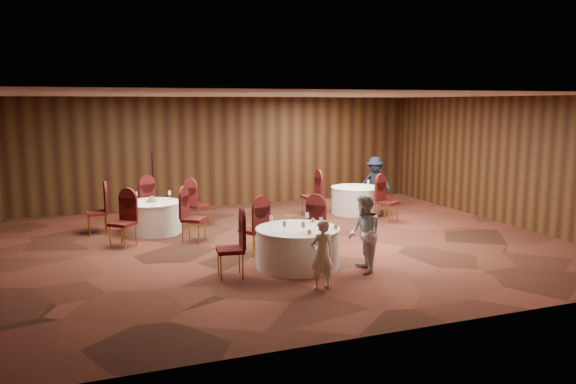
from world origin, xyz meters
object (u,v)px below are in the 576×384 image
object	(u,v)px
man_c	(375,182)
table_main	(298,247)
table_left	(152,217)
mic_stand	(154,199)
woman_b	(364,234)
table_right	(356,200)
woman_a	(322,254)

from	to	relation	value
man_c	table_main	bearing A→B (deg)	-85.09
table_left	man_c	distance (m)	6.66
mic_stand	woman_b	distance (m)	6.92
mic_stand	woman_b	world-z (taller)	mic_stand
table_left	table_right	world-z (taller)	same
table_main	man_c	bearing A→B (deg)	48.09
mic_stand	man_c	distance (m)	6.33
woman_b	mic_stand	bearing A→B (deg)	-141.88
table_main	table_left	xyz separation A→B (m)	(-2.19, 3.76, 0.00)
table_right	man_c	size ratio (longest dim) A/B	0.93
mic_stand	woman_a	world-z (taller)	mic_stand
mic_stand	man_c	size ratio (longest dim) A/B	1.18
table_left	woman_b	bearing A→B (deg)	-54.55
woman_b	man_c	bearing A→B (deg)	161.98
woman_a	man_c	bearing A→B (deg)	-133.86
man_c	table_left	bearing A→B (deg)	-123.66
table_right	mic_stand	bearing A→B (deg)	165.75
woman_a	woman_b	xyz separation A→B (m)	(1.09, 0.58, 0.13)
man_c	table_right	bearing A→B (deg)	-98.54
table_left	woman_b	xyz separation A→B (m)	(3.19, -4.48, 0.34)
table_right	mic_stand	distance (m)	5.49
table_left	table_right	distance (m)	5.60
table_right	mic_stand	xyz separation A→B (m)	(-5.32, 1.35, 0.15)
table_left	mic_stand	xyz separation A→B (m)	(0.26, 1.78, 0.15)
table_main	table_left	distance (m)	4.36
table_left	mic_stand	size ratio (longest dim) A/B	0.79
woman_a	mic_stand	bearing A→B (deg)	-82.96
table_main	woman_b	distance (m)	1.28
mic_stand	table_right	bearing A→B (deg)	-14.25
mic_stand	woman_a	xyz separation A→B (m)	(1.84, -6.84, 0.06)
table_left	mic_stand	world-z (taller)	mic_stand
table_right	man_c	xyz separation A→B (m)	(0.98, 0.67, 0.36)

